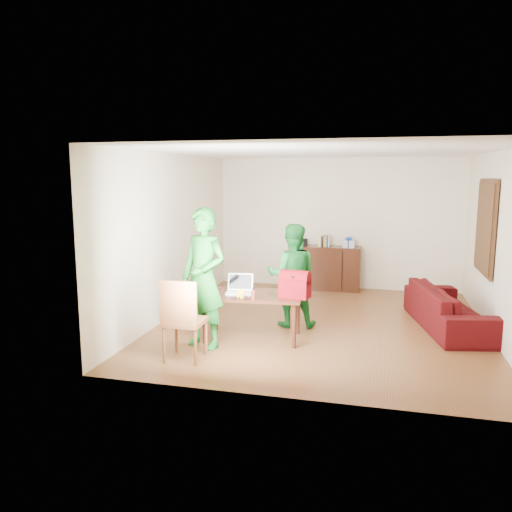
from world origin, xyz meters
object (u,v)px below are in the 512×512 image
(bottle, at_px, (254,294))
(red_bag, at_px, (295,287))
(laptop, at_px, (239,290))
(sofa, at_px, (450,308))
(person_far, at_px, (292,275))
(person_near, at_px, (204,278))
(chair, at_px, (185,336))
(table, at_px, (253,299))

(bottle, relative_size, red_bag, 0.41)
(laptop, distance_m, sofa, 3.30)
(person_far, bearing_deg, sofa, -177.97)
(person_near, relative_size, sofa, 0.89)
(chair, distance_m, person_near, 0.85)
(bottle, bearing_deg, sofa, 30.03)
(sofa, bearing_deg, chair, 111.03)
(table, xyz_separation_m, red_bag, (0.62, -0.05, 0.23))
(laptop, bearing_deg, red_bag, -11.35)
(laptop, distance_m, bottle, 0.45)
(person_near, height_order, sofa, person_near)
(red_bag, relative_size, sofa, 0.19)
(red_bag, bearing_deg, person_near, -149.81)
(bottle, xyz_separation_m, red_bag, (0.52, 0.30, 0.07))
(red_bag, xyz_separation_m, sofa, (2.21, 1.28, -0.50))
(person_far, xyz_separation_m, red_bag, (0.19, -0.82, 0.01))
(person_far, xyz_separation_m, sofa, (2.40, 0.46, -0.49))
(red_bag, distance_m, sofa, 2.61)
(chair, relative_size, bottle, 6.46)
(laptop, relative_size, sofa, 0.19)
(chair, relative_size, laptop, 2.66)
(chair, xyz_separation_m, sofa, (3.47, 2.25, 0.00))
(chair, relative_size, person_far, 0.66)
(chair, height_order, person_far, person_far)
(table, distance_m, bottle, 0.40)
(person_near, distance_m, sofa, 3.86)
(bottle, height_order, red_bag, red_bag)
(table, height_order, bottle, bottle)
(person_near, xyz_separation_m, red_bag, (1.19, 0.42, -0.15))
(table, bearing_deg, person_near, -144.45)
(chair, distance_m, sofa, 4.14)
(chair, xyz_separation_m, person_far, (1.07, 1.79, 0.49))
(sofa, bearing_deg, red_bag, 108.17)
(person_near, distance_m, person_far, 1.61)
(table, relative_size, sofa, 0.68)
(laptop, bearing_deg, sofa, 13.83)
(laptop, xyz_separation_m, bottle, (0.30, -0.34, 0.04))
(person_near, height_order, laptop, person_near)
(laptop, distance_m, red_bag, 0.83)
(chair, bearing_deg, person_near, 82.33)
(table, distance_m, person_near, 0.83)
(chair, relative_size, person_near, 0.56)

